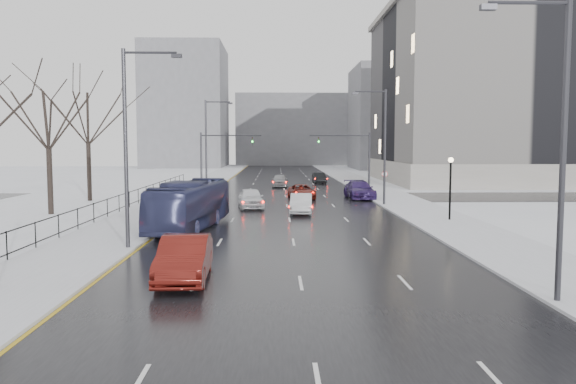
{
  "coord_description": "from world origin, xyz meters",
  "views": [
    {
      "loc": [
        -0.92,
        -8.05,
        5.32
      ],
      "look_at": [
        -0.23,
        25.09,
        2.5
      ],
      "focal_mm": 35.0,
      "sensor_mm": 36.0,
      "label": 1
    }
  ],
  "objects": [
    {
      "name": "sedan_right_far",
      "position": [
        7.2,
        46.33,
        0.9
      ],
      "size": [
        2.75,
        6.04,
        1.71
      ],
      "primitive_type": "imported",
      "rotation": [
        0.0,
        0.0,
        0.06
      ],
      "color": "#321E5C",
      "rests_on": "road"
    },
    {
      "name": "mast_signal_left",
      "position": [
        -7.33,
        48.0,
        4.11
      ],
      "size": [
        6.1,
        0.33,
        6.5
      ],
      "color": "#2D2D33",
      "rests_on": "ground"
    },
    {
      "name": "bldg_far_center",
      "position": [
        4.0,
        140.0,
        9.0
      ],
      "size": [
        30.0,
        18.0,
        18.0
      ],
      "primitive_type": "cube",
      "color": "slate",
      "rests_on": "ground"
    },
    {
      "name": "sedan_center_far",
      "position": [
        -0.5,
        61.67,
        0.85
      ],
      "size": [
        1.98,
        4.76,
        1.61
      ],
      "primitive_type": "imported",
      "rotation": [
        0.0,
        0.0,
        -0.02
      ],
      "color": "gray",
      "rests_on": "road"
    },
    {
      "name": "iron_fence",
      "position": [
        -13.0,
        30.0,
        0.91
      ],
      "size": [
        0.06,
        70.0,
        1.3
      ],
      "color": "black",
      "rests_on": "sidewalk_left"
    },
    {
      "name": "bldg_far_left",
      "position": [
        -22.0,
        125.0,
        14.0
      ],
      "size": [
        18.0,
        22.0,
        28.0
      ],
      "primitive_type": "cube",
      "color": "slate",
      "rests_on": "ground"
    },
    {
      "name": "streetlight_r_mid",
      "position": [
        8.17,
        40.0,
        5.62
      ],
      "size": [
        2.95,
        0.25,
        10.0
      ],
      "color": "#2D2D33",
      "rests_on": "ground"
    },
    {
      "name": "sedan_right_cross",
      "position": [
        1.55,
        46.37,
        0.73
      ],
      "size": [
        2.76,
        5.17,
        1.38
      ],
      "primitive_type": "imported",
      "rotation": [
        0.0,
        0.0,
        0.1
      ],
      "color": "maroon",
      "rests_on": "road"
    },
    {
      "name": "bldg_far_right",
      "position": [
        28.0,
        115.0,
        11.0
      ],
      "size": [
        24.0,
        20.0,
        22.0
      ],
      "primitive_type": "cube",
      "color": "slate",
      "rests_on": "ground"
    },
    {
      "name": "road",
      "position": [
        0.0,
        60.0,
        0.02
      ],
      "size": [
        16.0,
        150.0,
        0.04
      ],
      "primitive_type": "cube",
      "color": "black",
      "rests_on": "ground"
    },
    {
      "name": "sedan_center_near",
      "position": [
        -3.05,
        38.31,
        0.88
      ],
      "size": [
        2.56,
        5.12,
        1.68
      ],
      "primitive_type": "imported",
      "rotation": [
        0.0,
        0.0,
        0.12
      ],
      "color": "silver",
      "rests_on": "road"
    },
    {
      "name": "lamppost_r_mid",
      "position": [
        11.0,
        30.0,
        2.94
      ],
      "size": [
        0.36,
        0.36,
        4.28
      ],
      "color": "black",
      "rests_on": "sidewalk_right"
    },
    {
      "name": "bus",
      "position": [
        -6.31,
        26.98,
        1.55
      ],
      "size": [
        3.96,
        11.07,
        3.02
      ],
      "primitive_type": "imported",
      "rotation": [
        0.0,
        0.0,
        -0.13
      ],
      "color": "navy",
      "rests_on": "road"
    },
    {
      "name": "sedan_right_distant",
      "position": [
        4.91,
        67.9,
        0.76
      ],
      "size": [
        1.75,
        4.46,
        1.44
      ],
      "primitive_type": "imported",
      "rotation": [
        0.0,
        0.0,
        0.05
      ],
      "color": "black",
      "rests_on": "road"
    },
    {
      "name": "tree_park_d",
      "position": [
        -17.8,
        34.0,
        0.0
      ],
      "size": [
        8.75,
        8.75,
        12.5
      ],
      "primitive_type": null,
      "color": "black",
      "rests_on": "ground"
    },
    {
      "name": "streetlight_r_near",
      "position": [
        8.17,
        10.0,
        5.62
      ],
      "size": [
        2.95,
        0.25,
        10.0
      ],
      "color": "#2D2D33",
      "rests_on": "ground"
    },
    {
      "name": "cross_road",
      "position": [
        0.0,
        48.0,
        0.02
      ],
      "size": [
        130.0,
        10.0,
        0.04
      ],
      "primitive_type": "cube",
      "color": "black",
      "rests_on": "ground"
    },
    {
      "name": "civic_building",
      "position": [
        35.0,
        72.0,
        11.21
      ],
      "size": [
        41.0,
        31.0,
        24.8
      ],
      "color": "gray",
      "rests_on": "ground"
    },
    {
      "name": "sedan_right_near",
      "position": [
        0.98,
        34.55,
        0.8
      ],
      "size": [
        1.92,
        4.72,
        1.52
      ],
      "primitive_type": "imported",
      "rotation": [
        0.0,
        0.0,
        -0.07
      ],
      "color": "silver",
      "rests_on": "road"
    },
    {
      "name": "sidewalk_left",
      "position": [
        -10.5,
        60.0,
        0.08
      ],
      "size": [
        5.0,
        150.0,
        0.16
      ],
      "primitive_type": "cube",
      "color": "silver",
      "rests_on": "ground"
    },
    {
      "name": "tree_park_e",
      "position": [
        -18.2,
        44.0,
        0.0
      ],
      "size": [
        9.45,
        9.45,
        13.5
      ],
      "primitive_type": null,
      "color": "black",
      "rests_on": "ground"
    },
    {
      "name": "mast_signal_right",
      "position": [
        7.33,
        48.0,
        4.11
      ],
      "size": [
        6.1,
        0.33,
        6.5
      ],
      "color": "#2D2D33",
      "rests_on": "ground"
    },
    {
      "name": "streetlight_l_far",
      "position": [
        -8.17,
        52.0,
        5.62
      ],
      "size": [
        2.95,
        0.25,
        10.0
      ],
      "color": "#2D2D33",
      "rests_on": "ground"
    },
    {
      "name": "no_uturn_sign",
      "position": [
        9.2,
        44.0,
        2.3
      ],
      "size": [
        0.6,
        0.06,
        2.7
      ],
      "color": "#2D2D33",
      "rests_on": "sidewalk_right"
    },
    {
      "name": "sedan_left_near",
      "position": [
        -4.5,
        13.54,
        0.9
      ],
      "size": [
        2.03,
        5.28,
        1.72
      ],
      "primitive_type": "imported",
      "rotation": [
        0.0,
        0.0,
        0.04
      ],
      "color": "#5D1510",
      "rests_on": "road"
    },
    {
      "name": "sidewalk_right",
      "position": [
        10.5,
        60.0,
        0.08
      ],
      "size": [
        5.0,
        150.0,
        0.16
      ],
      "primitive_type": "cube",
      "color": "silver",
      "rests_on": "ground"
    },
    {
      "name": "streetlight_l_near",
      "position": [
        -8.17,
        20.0,
        5.62
      ],
      "size": [
        2.95,
        0.25,
        10.0
      ],
      "color": "#2D2D33",
      "rests_on": "ground"
    },
    {
      "name": "park_strip",
      "position": [
        -20.0,
        60.0,
        0.06
      ],
      "size": [
        14.0,
        150.0,
        0.12
      ],
      "primitive_type": "cube",
      "color": "white",
      "rests_on": "ground"
    }
  ]
}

